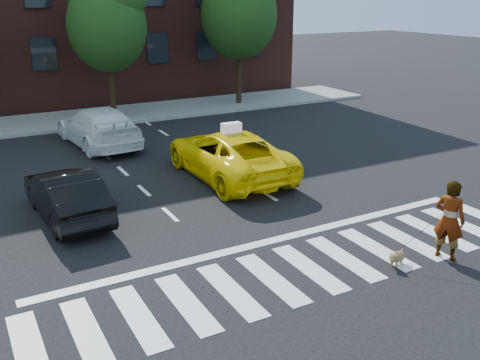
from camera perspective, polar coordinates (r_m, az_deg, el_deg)
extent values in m
plane|color=black|center=(12.31, 7.40, -9.31)|extent=(120.00, 120.00, 0.00)
cube|color=silver|center=(12.31, 7.40, -9.29)|extent=(13.00, 2.40, 0.01)
cube|color=silver|center=(13.48, 3.39, -6.49)|extent=(12.00, 0.30, 0.01)
cube|color=slate|center=(27.55, -14.54, 6.57)|extent=(30.00, 4.00, 0.15)
cylinder|color=black|center=(26.89, -13.53, 10.05)|extent=(0.28, 0.28, 3.55)
ellipsoid|color=black|center=(26.62, -13.98, 15.63)|extent=(3.69, 3.69, 4.25)
sphere|color=black|center=(26.73, -15.05, 17.54)|extent=(2.56, 2.56, 2.56)
cylinder|color=black|center=(29.49, -0.12, 11.64)|extent=(0.28, 0.28, 3.85)
ellipsoid|color=black|center=(29.24, -0.13, 17.19)|extent=(4.00, 4.00, 4.60)
imported|color=#FFD905|center=(17.89, -1.23, 2.81)|extent=(2.61, 5.63, 1.56)
imported|color=black|center=(15.32, -18.02, -1.47)|extent=(1.71, 4.20, 1.36)
imported|color=white|center=(22.39, -14.87, 5.53)|extent=(2.64, 5.51, 1.55)
imported|color=#999999|center=(13.17, 21.43, -3.99)|extent=(0.69, 0.82, 1.91)
ellipsoid|color=olive|center=(12.80, 16.43, -7.85)|extent=(0.50, 0.38, 0.25)
sphere|color=olive|center=(12.59, 16.03, -7.95)|extent=(0.24, 0.24, 0.18)
sphere|color=olive|center=(12.54, 15.87, -8.21)|extent=(0.11, 0.11, 0.09)
cylinder|color=olive|center=(12.95, 16.86, -7.24)|extent=(0.13, 0.08, 0.11)
sphere|color=olive|center=(12.59, 15.81, -7.65)|extent=(0.08, 0.08, 0.07)
sphere|color=olive|center=(12.54, 16.30, -7.80)|extent=(0.08, 0.08, 0.07)
cylinder|color=olive|center=(12.73, 16.34, -8.67)|extent=(0.06, 0.06, 0.12)
cylinder|color=olive|center=(12.77, 15.90, -8.54)|extent=(0.06, 0.06, 0.12)
cylinder|color=olive|center=(12.95, 16.83, -8.23)|extent=(0.06, 0.06, 0.12)
cylinder|color=olive|center=(12.98, 16.40, -8.11)|extent=(0.06, 0.06, 0.12)
cube|color=white|center=(17.48, -0.94, 5.60)|extent=(0.65, 0.28, 0.32)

